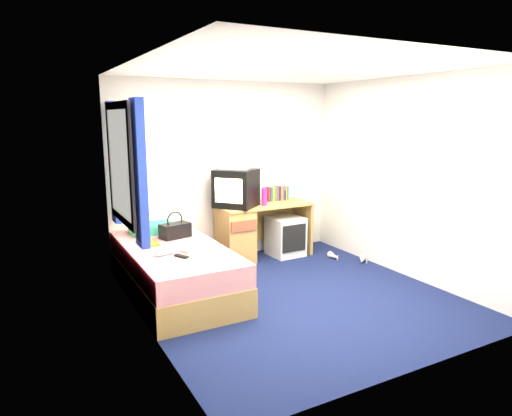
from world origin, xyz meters
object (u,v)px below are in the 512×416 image
vcr (236,166)px  towel (200,246)px  storage_cube (285,236)px  crt_tv (236,188)px  picture_frame (284,195)px  aerosol_can (252,199)px  white_heels (348,258)px  desk (246,230)px  pillow (152,228)px  colour_swatch_fan (194,256)px  remote_control (181,256)px  bed (175,270)px  magazine (148,243)px  handbag (175,230)px  pink_water_bottle (264,197)px  water_bottle (165,252)px

vcr → towel: 1.56m
storage_cube → crt_tv: crt_tv is taller
storage_cube → picture_frame: size_ratio=3.93×
aerosol_can → white_heels: aerosol_can is taller
desk → pillow: bearing=-178.3°
pillow → colour_swatch_fan: pillow is taller
vcr → remote_control: (-1.18, -1.16, -0.74)m
remote_control → bed: bearing=56.5°
aerosol_can → picture_frame: bearing=12.1°
magazine → remote_control: size_ratio=1.75×
storage_cube → towel: 1.93m
picture_frame → handbag: 1.91m
picture_frame → pink_water_bottle: size_ratio=0.62×
pink_water_bottle → aerosol_can: 0.19m
aerosol_can → colour_swatch_fan: aerosol_can is taller
picture_frame → pillow: bearing=-162.2°
pillow → storage_cube: (1.87, -0.05, -0.32)m
aerosol_can → towel: bearing=-137.9°
desk → colour_swatch_fan: 1.69m
crt_tv → magazine: size_ratio=2.44×
picture_frame → handbag: (-1.82, -0.54, -0.19)m
bed → towel: 0.48m
picture_frame → remote_control: picture_frame is taller
pillow → water_bottle: (-0.14, -0.96, -0.02)m
pillow → magazine: (-0.19, -0.47, -0.05)m
bed → water_bottle: (-0.18, -0.26, 0.31)m
crt_tv → colour_swatch_fan: (-1.06, -1.19, -0.45)m
storage_cube → pink_water_bottle: bearing=-178.8°
pillow → vcr: size_ratio=1.27×
colour_swatch_fan → white_heels: 2.47m
magazine → colour_swatch_fan: 0.73m
bed → pillow: (-0.04, 0.70, 0.33)m
desk → pink_water_bottle: pink_water_bottle is taller
aerosol_can → magazine: size_ratio=0.58×
colour_swatch_fan → towel: bearing=49.9°
pink_water_bottle → handbag: size_ratio=0.61×
towel → picture_frame: bearing=33.9°
pink_water_bottle → white_heels: 1.41m
vcr → magazine: size_ratio=1.42×
desk → aerosol_can: size_ratio=8.06×
aerosol_can → magazine: (-1.58, -0.53, -0.28)m
vcr → white_heels: (1.32, -0.75, -1.25)m
colour_swatch_fan → vcr: bearing=48.3°
storage_cube → aerosol_can: aerosol_can is taller
storage_cube → white_heels: (0.60, -0.65, -0.24)m
picture_frame → pink_water_bottle: (-0.47, -0.26, 0.04)m
towel → white_heels: towel is taller
pillow → vcr: (1.16, 0.04, 0.69)m
towel → remote_control: (-0.24, -0.11, -0.04)m
picture_frame → remote_control: size_ratio=0.88×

